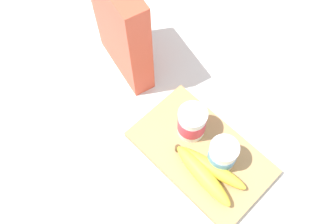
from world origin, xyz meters
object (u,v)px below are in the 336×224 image
Objects in this scene: yogurt_cup_back at (222,155)px; cereal_box at (122,29)px; cutting_board at (201,153)px; yogurt_cup_front at (192,122)px; banana_bunch at (206,172)px.

cereal_box is at bearing 174.44° from yogurt_cup_back.
yogurt_cup_back reaches higher than cutting_board.
yogurt_cup_front is 0.12m from banana_bunch.
cutting_board is 0.08m from yogurt_cup_front.
cereal_box reaches higher than banana_bunch.
cereal_box is 0.40m from banana_bunch.
banana_bunch is at bearing -179.32° from cereal_box.
yogurt_cup_back is (0.38, -0.04, -0.09)m from cereal_box.
yogurt_cup_front is (-0.06, 0.02, 0.05)m from cutting_board.
yogurt_cup_back reaches higher than banana_bunch.
cereal_box is 3.52× the size of yogurt_cup_back.
cutting_board is 3.72× the size of yogurt_cup_front.
cereal_box is at bearing 171.13° from cutting_board.
cutting_board is 1.78× the size of banana_bunch.
cereal_box is at bearing 167.07° from banana_bunch.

